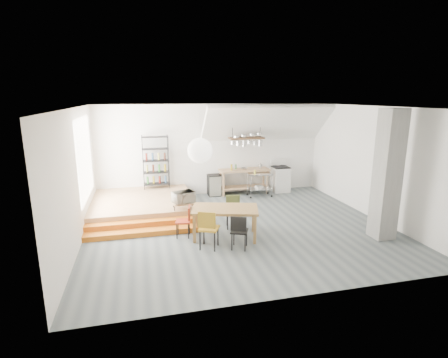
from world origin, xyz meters
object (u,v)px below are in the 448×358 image
object	(u,v)px
dining_table	(225,211)
rolling_cart	(260,182)
mini_fridge	(214,185)
stove	(280,179)

from	to	relation	value
dining_table	rolling_cart	xyz separation A→B (m)	(2.07, 3.28, -0.15)
rolling_cart	mini_fridge	xyz separation A→B (m)	(-1.54, 0.50, -0.16)
stove	rolling_cart	size ratio (longest dim) A/B	1.39
dining_table	mini_fridge	world-z (taller)	dining_table
stove	dining_table	bearing A→B (deg)	-129.07
stove	dining_table	xyz separation A→B (m)	(-3.03, -3.74, 0.20)
dining_table	rolling_cart	distance (m)	3.88
stove	mini_fridge	xyz separation A→B (m)	(-2.50, 0.04, -0.11)
dining_table	stove	bearing A→B (deg)	66.53
rolling_cart	dining_table	bearing A→B (deg)	-121.96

